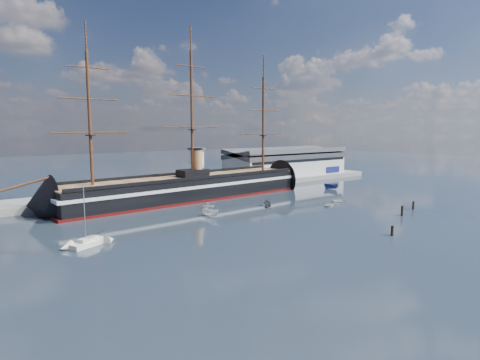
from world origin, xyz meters
TOP-DOWN VIEW (x-y plane):
  - ground at (0.00, 40.00)m, footprint 600.00×600.00m
  - quay at (10.00, 76.00)m, footprint 180.00×18.00m
  - warehouse at (58.00, 80.00)m, footprint 63.00×21.00m
  - quay_tower at (3.00, 73.00)m, footprint 5.00×5.00m
  - warship at (-10.47, 60.00)m, footprint 113.30×21.09m
  - sailboat at (-53.24, 24.67)m, footprint 8.26×5.45m
  - motorboat_a at (-17.70, 32.73)m, footprint 7.05×3.87m
  - motorboat_b at (20.00, 21.77)m, footprint 1.33×2.90m
  - motorboat_c at (3.98, 33.15)m, footprint 6.37×3.91m
  - motorboat_d at (-12.53, 41.78)m, footprint 7.04×5.74m
  - motorboat_e at (28.86, 25.25)m, footprint 2.43×2.80m
  - motorboat_f at (49.08, 45.41)m, footprint 7.43×4.92m
  - piling_near_mid at (3.68, -9.34)m, footprint 0.64×0.64m
  - piling_near_right at (24.98, 0.66)m, footprint 0.64×0.64m
  - piling_far_right at (36.43, 3.68)m, footprint 0.64×0.64m

SIDE VIEW (x-z plane):
  - ground at x=0.00m, z-range 0.00..0.00m
  - quay at x=10.00m, z-range -1.00..1.00m
  - motorboat_a at x=-17.70m, z-range -1.33..1.33m
  - motorboat_b at x=20.00m, z-range -0.66..0.66m
  - motorboat_c at x=3.98m, z-range -1.20..1.20m
  - motorboat_d at x=-12.53m, z-range -1.19..1.19m
  - motorboat_e at x=28.86m, z-range -0.62..0.62m
  - motorboat_f at x=49.08m, z-range -1.39..1.39m
  - piling_near_mid at x=3.68m, z-range -1.52..1.52m
  - piling_near_right at x=24.98m, z-range -1.78..1.78m
  - piling_far_right at x=36.43m, z-range -1.56..1.56m
  - sailboat at x=-53.24m, z-range -5.59..7.22m
  - warship at x=-10.47m, z-range -22.93..31.01m
  - warehouse at x=58.00m, z-range 2.18..13.78m
  - quay_tower at x=3.00m, z-range 2.25..17.25m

